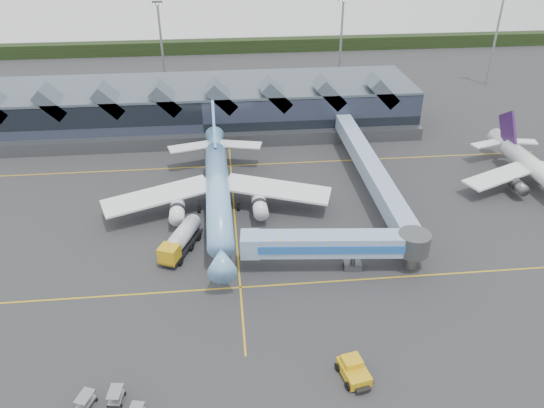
{
  "coord_description": "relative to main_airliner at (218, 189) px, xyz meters",
  "views": [
    {
      "loc": [
        -1.38,
        -62.33,
        44.75
      ],
      "look_at": [
        5.47,
        4.58,
        5.0
      ],
      "focal_mm": 35.0,
      "sensor_mm": 36.0,
      "label": 1
    }
  ],
  "objects": [
    {
      "name": "taxi_stripes",
      "position": [
        2.48,
        -1.94,
        -4.01
      ],
      "size": [
        120.0,
        60.0,
        0.01
      ],
      "color": "gold",
      "rests_on": "ground"
    },
    {
      "name": "fuel_truck",
      "position": [
        -5.41,
        -10.51,
        -2.07
      ],
      "size": [
        6.02,
        10.13,
        3.46
      ],
      "rotation": [
        0.0,
        0.0,
        -0.39
      ],
      "color": "black",
      "rests_on": "ground"
    },
    {
      "name": "ground",
      "position": [
        2.48,
        -11.94,
        -4.02
      ],
      "size": [
        260.0,
        260.0,
        0.0
      ],
      "primitive_type": "plane",
      "color": "#2B2C2E",
      "rests_on": "ground"
    },
    {
      "name": "terminal",
      "position": [
        -2.59,
        35.41,
        0.87
      ],
      "size": [
        90.0,
        22.25,
        12.52
      ],
      "color": "black",
      "rests_on": "ground"
    },
    {
      "name": "light_masts",
      "position": [
        23.48,
        50.86,
        8.47
      ],
      "size": [
        132.4,
        42.56,
        22.45
      ],
      "color": "gray",
      "rests_on": "ground"
    },
    {
      "name": "jet_bridge",
      "position": [
        16.96,
        -17.15,
        -0.15
      ],
      "size": [
        25.51,
        5.91,
        5.63
      ],
      "rotation": [
        0.0,
        0.0,
        -0.09
      ],
      "color": "#7C9DCF",
      "rests_on": "ground"
    },
    {
      "name": "regional_jet",
      "position": [
        55.01,
        2.09,
        -0.7
      ],
      "size": [
        27.92,
        30.44,
        10.45
      ],
      "rotation": [
        0.0,
        0.0,
        0.05
      ],
      "color": "white",
      "rests_on": "ground"
    },
    {
      "name": "main_airliner",
      "position": [
        0.0,
        0.0,
        0.0
      ],
      "size": [
        37.0,
        42.44,
        13.66
      ],
      "rotation": [
        0.0,
        0.0,
        0.01
      ],
      "color": "#6593CE",
      "rests_on": "ground"
    },
    {
      "name": "pushback_tug",
      "position": [
        13.77,
        -35.93,
        -3.12
      ],
      "size": [
        3.54,
        4.86,
        2.0
      ],
      "rotation": [
        0.0,
        0.0,
        0.2
      ],
      "color": "#C49612",
      "rests_on": "ground"
    },
    {
      "name": "tree_line_far",
      "position": [
        2.48,
        98.06,
        -2.02
      ],
      "size": [
        260.0,
        4.0,
        4.0
      ],
      "primitive_type": "cube",
      "color": "black",
      "rests_on": "ground"
    }
  ]
}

